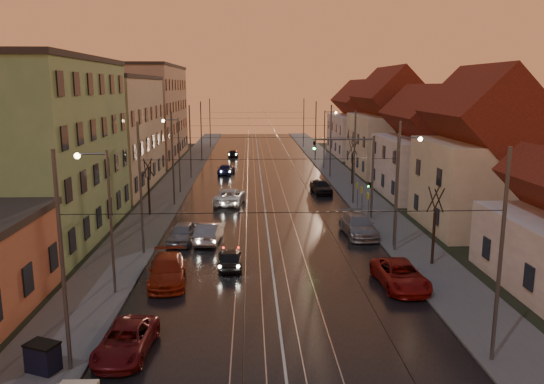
{
  "coord_description": "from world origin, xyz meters",
  "views": [
    {
      "loc": [
        -1.34,
        -25.75,
        11.28
      ],
      "look_at": [
        0.48,
        17.71,
        2.53
      ],
      "focal_mm": 35.0,
      "sensor_mm": 36.0,
      "label": 1
    }
  ],
  "objects": [
    {
      "name": "parked_right_2",
      "position": [
        6.2,
        29.33,
        0.75
      ],
      "size": [
        2.27,
        4.56,
        1.49
      ],
      "primitive_type": "imported",
      "rotation": [
        0.0,
        0.0,
        0.12
      ],
      "color": "black",
      "rests_on": "ground"
    },
    {
      "name": "street_lamp_0",
      "position": [
        -9.1,
        2.0,
        4.89
      ],
      "size": [
        1.75,
        0.32,
        8.0
      ],
      "color": "#595B60",
      "rests_on": "ground"
    },
    {
      "name": "sidewalk_left",
      "position": [
        -10.0,
        40.0,
        0.07
      ],
      "size": [
        4.0,
        120.0,
        0.15
      ],
      "primitive_type": "cube",
      "color": "#4C4C4C",
      "rests_on": "ground"
    },
    {
      "name": "sidewalk_right",
      "position": [
        10.0,
        40.0,
        0.07
      ],
      "size": [
        4.0,
        120.0,
        0.15
      ],
      "primitive_type": "cube",
      "color": "#4C4C4C",
      "rests_on": "ground"
    },
    {
      "name": "catenary_pole_l_1",
      "position": [
        -8.6,
        9.0,
        4.5
      ],
      "size": [
        0.16,
        0.16,
        9.0
      ],
      "primitive_type": "cylinder",
      "color": "#595B60",
      "rests_on": "ground"
    },
    {
      "name": "parked_left_2",
      "position": [
        -6.2,
        3.74,
        0.74
      ],
      "size": [
        2.62,
        5.32,
        1.49
      ],
      "primitive_type": "imported",
      "rotation": [
        0.0,
        0.0,
        0.11
      ],
      "color": "#9C270F",
      "rests_on": "ground"
    },
    {
      "name": "parked_right_1",
      "position": [
        6.9,
        13.13,
        0.79
      ],
      "size": [
        2.51,
        5.56,
        1.58
      ],
      "primitive_type": "imported",
      "rotation": [
        0.0,
        0.0,
        0.05
      ],
      "color": "gray",
      "rests_on": "ground"
    },
    {
      "name": "apartment_left_3",
      "position": [
        -17.5,
        58.0,
        7.0
      ],
      "size": [
        10.0,
        24.0,
        14.0
      ],
      "primitive_type": "cube",
      "color": "#A18068",
      "rests_on": "ground"
    },
    {
      "name": "driving_car_0",
      "position": [
        -2.66,
        6.21,
        0.62
      ],
      "size": [
        1.66,
        3.73,
        1.24
      ],
      "primitive_type": "imported",
      "rotation": [
        0.0,
        0.0,
        3.2
      ],
      "color": "black",
      "rests_on": "ground"
    },
    {
      "name": "bare_tree_1",
      "position": [
        10.2,
        6.0,
        2.49
      ],
      "size": [
        1.09,
        1.09,
        5.11
      ],
      "color": "black",
      "rests_on": "ground"
    },
    {
      "name": "traffic_light_mast",
      "position": [
        7.99,
        18.0,
        4.6
      ],
      "size": [
        5.3,
        0.32,
        7.2
      ],
      "color": "#595B60",
      "rests_on": "ground"
    },
    {
      "name": "house_right_3",
      "position": [
        17.0,
        43.0,
        5.8
      ],
      "size": [
        9.18,
        14.28,
        11.5
      ],
      "color": "#C3B996",
      "rests_on": "ground"
    },
    {
      "name": "parked_left_1",
      "position": [
        -6.69,
        -4.64,
        0.61
      ],
      "size": [
        2.35,
        4.55,
        1.23
      ],
      "primitive_type": "imported",
      "rotation": [
        0.0,
        0.0,
        -0.07
      ],
      "color": "maroon",
      "rests_on": "ground"
    },
    {
      "name": "house_right_1",
      "position": [
        17.0,
        15.0,
        5.45
      ],
      "size": [
        8.67,
        10.2,
        10.8
      ],
      "color": "#C3B996",
      "rests_on": "ground"
    },
    {
      "name": "house_right_4",
      "position": [
        17.0,
        61.0,
        5.05
      ],
      "size": [
        9.18,
        16.32,
        10.0
      ],
      "color": "beige",
      "rests_on": "ground"
    },
    {
      "name": "bare_tree_2",
      "position": [
        10.4,
        34.0,
        2.49
      ],
      "size": [
        1.09,
        1.09,
        5.11
      ],
      "color": "black",
      "rests_on": "ground"
    },
    {
      "name": "catenary_pole_r_0",
      "position": [
        8.6,
        -6.0,
        4.5
      ],
      "size": [
        0.16,
        0.16,
        9.0
      ],
      "primitive_type": "cylinder",
      "color": "#595B60",
      "rests_on": "ground"
    },
    {
      "name": "bare_tree_0",
      "position": [
        -10.2,
        20.0,
        2.49
      ],
      "size": [
        1.09,
        1.09,
        5.11
      ],
      "color": "black",
      "rests_on": "ground"
    },
    {
      "name": "tram_rail_1",
      "position": [
        -0.77,
        40.0,
        0.06
      ],
      "size": [
        0.06,
        120.0,
        0.03
      ],
      "primitive_type": "cube",
      "color": "gray",
      "rests_on": "road"
    },
    {
      "name": "parked_left_3",
      "position": [
        -6.32,
        11.78,
        0.72
      ],
      "size": [
        2.13,
        4.4,
        1.45
      ],
      "primitive_type": "imported",
      "rotation": [
        0.0,
        0.0,
        -0.1
      ],
      "color": "#96969B",
      "rests_on": "ground"
    },
    {
      "name": "street_lamp_2",
      "position": [
        -9.1,
        30.0,
        4.89
      ],
      "size": [
        1.75,
        0.32,
        8.0
      ],
      "color": "#595B60",
      "rests_on": "ground"
    },
    {
      "name": "tram_rail_3",
      "position": [
        2.2,
        40.0,
        0.06
      ],
      "size": [
        0.06,
        120.0,
        0.03
      ],
      "primitive_type": "cube",
      "color": "gray",
      "rests_on": "road"
    },
    {
      "name": "driving_car_3",
      "position": [
        -4.45,
        42.37,
        0.64
      ],
      "size": [
        2.35,
        4.61,
        1.28
      ],
      "primitive_type": "imported",
      "rotation": [
        0.0,
        0.0,
        3.01
      ],
      "color": "#161943",
      "rests_on": "ground"
    },
    {
      "name": "apartment_left_2",
      "position": [
        -17.5,
        34.0,
        6.0
      ],
      "size": [
        10.0,
        20.0,
        12.0
      ],
      "primitive_type": "cube",
      "color": "tan",
      "rests_on": "ground"
    },
    {
      "name": "ground",
      "position": [
        0.0,
        0.0,
        0.0
      ],
      "size": [
        160.0,
        160.0,
        0.0
      ],
      "primitive_type": "plane",
      "color": "black",
      "rests_on": "ground"
    },
    {
      "name": "tram_rail_2",
      "position": [
        0.77,
        40.0,
        0.06
      ],
      "size": [
        0.06,
        120.0,
        0.03
      ],
      "primitive_type": "cube",
      "color": "gray",
      "rests_on": "road"
    },
    {
      "name": "house_right_2",
      "position": [
        17.0,
        28.0,
        4.64
      ],
      "size": [
        9.18,
        12.24,
        9.2
      ],
      "color": "beige",
      "rests_on": "ground"
    },
    {
      "name": "catenary_pole_r_1",
      "position": [
        8.6,
        9.0,
        4.5
      ],
      "size": [
        0.16,
        0.16,
        9.0
      ],
      "primitive_type": "cylinder",
      "color": "#595B60",
      "rests_on": "ground"
    },
    {
      "name": "street_lamp_1",
      "position": [
        9.1,
        10.0,
        4.89
      ],
      "size": [
        1.75,
        0.32,
        8.0
      ],
      "color": "#595B60",
      "rests_on": "ground"
    },
    {
      "name": "driving_car_1",
      "position": [
        -4.41,
        11.81,
        0.74
      ],
      "size": [
        1.97,
        4.64,
        1.49
      ],
      "primitive_type": "imported",
      "rotation": [
        0.0,
        0.0,
        3.05
      ],
      "color": "gray",
      "rests_on": "ground"
    },
    {
      "name": "catenary_pole_l_5",
      "position": [
        -8.6,
        72.0,
        4.5
      ],
      "size": [
        0.16,
        0.16,
        9.0
      ],
      "primitive_type": "cylinder",
      "color": "#595B60",
      "rests_on": "ground"
    },
    {
      "name": "catenary_pole_l_0",
      "position": [
        -8.6,
        -6.0,
        4.5
      ],
      "size": [
        0.16,
        0.16,
        9.0
      ],
      "primitive_type": "cylinder",
      "color": "#595B60",
      "rests_on": "ground"
    },
    {
      "name": "dumpster",
      "position": [
        -9.61,
        -6.13,
        0.7
      ],
      "size": [
        1.42,
        1.21,
        1.1
      ],
      "primitive_type": "cube",
      "rotation": [
        0.0,
        0.0,
        -0.41
      ],
      "color": "black",
      "rests_on": "sidewalk_left"
    },
    {
      "name": "catenary_pole_r_4",
      "position": [
        8.6,
        54.0,
        4.5
      ],
      "size": [
        0.16,
        0.16,
        9.0
      ],
      "primitive_type": "cylinder",
      "color": "#595B60",
      "rests_on": "ground"
    },
    {
      "name": "catenary_pole_r_3",
      "position": [
        8.6,
        39.0,
        4.5
      ],
      "size": [
        0.16,
        0.16,
        9.0
      ],
      "primitive_type": "cylinder",
      "color": "#595B60",
      "rests_on": "ground"
    },
    {
      "name": "apartment_left_1",
      "position": [
        -17.5,
        14.0,
        6.5
      ],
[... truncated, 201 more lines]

